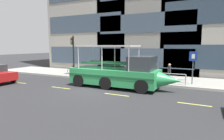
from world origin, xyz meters
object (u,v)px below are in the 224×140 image
(traffic_light_pole, at_px, (73,51))
(leaned_bicycle, at_px, (74,71))
(pedestrian_near_bow, at_px, (169,71))
(parking_sign, at_px, (193,62))
(duck_tour_boat, at_px, (120,74))

(traffic_light_pole, bearing_deg, leaned_bicycle, 113.14)
(traffic_light_pole, distance_m, leaned_bicycle, 2.12)
(leaned_bicycle, relative_size, pedestrian_near_bow, 1.11)
(leaned_bicycle, distance_m, pedestrian_near_bow, 9.81)
(traffic_light_pole, distance_m, parking_sign, 11.63)
(parking_sign, xyz_separation_m, duck_tour_boat, (-5.05, -2.97, -0.88))
(leaned_bicycle, height_order, duck_tour_boat, duck_tour_boat)
(duck_tour_boat, bearing_deg, parking_sign, 30.40)
(traffic_light_pole, relative_size, pedestrian_near_bow, 2.63)
(duck_tour_boat, bearing_deg, leaned_bicycle, 157.40)
(traffic_light_pole, xyz_separation_m, leaned_bicycle, (-0.05, 0.11, -2.12))
(duck_tour_boat, height_order, pedestrian_near_bow, duck_tour_boat)
(duck_tour_boat, xyz_separation_m, pedestrian_near_bow, (3.18, 3.32, 0.04))
(duck_tour_boat, distance_m, pedestrian_near_bow, 4.60)
(traffic_light_pole, relative_size, leaned_bicycle, 2.36)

